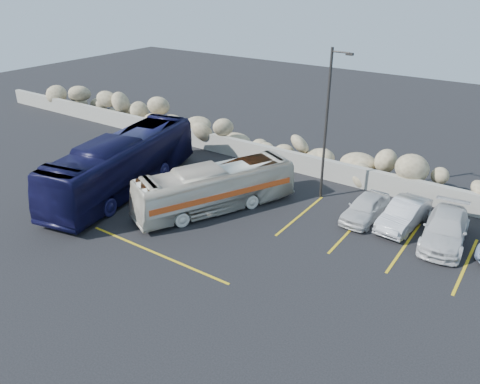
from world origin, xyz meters
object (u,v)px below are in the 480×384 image
Objects in this scene: lamppost at (327,122)px; car_c at (445,229)px; tour_coach at (123,164)px; car_a at (365,208)px; vintage_bus at (215,188)px; car_b at (404,214)px.

lamppost is 1.77× the size of car_c.
tour_coach is 2.51× the size of car_c.
tour_coach is 13.30m from car_a.
vintage_bus is 9.41m from car_b.
vintage_bus is 7.64m from car_a.
lamppost is at bearing 73.98° from vintage_bus.
car_a is at bearing -19.26° from lamppost.
car_c reaches higher than car_b.
car_b reaches higher than car_a.
lamppost reaches higher than car_a.
tour_coach is at bearing -156.05° from car_b.
car_a is at bearing 52.48° from vintage_bus.
car_b is 2.05m from car_c.
car_b is (8.62, 3.74, -0.55)m from vintage_bus.
car_c is (3.81, -0.08, 0.04)m from car_a.
car_c is at bearing 43.31° from vintage_bus.
tour_coach is at bearing -144.24° from vintage_bus.
lamppost is 7.67m from car_c.
tour_coach reaches higher than car_b.
car_c is at bearing -6.32° from car_b.
vintage_bus reaches higher than car_c.
car_c reaches higher than car_a.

